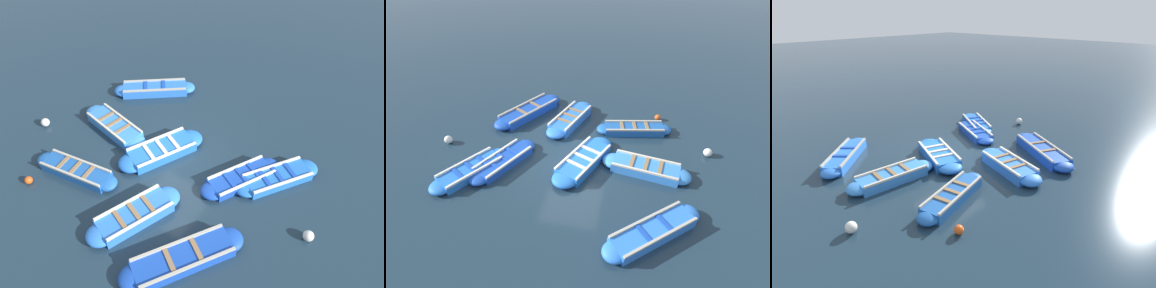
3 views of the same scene
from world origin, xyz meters
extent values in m
plane|color=#1C303F|center=(0.00, 0.00, 0.00)|extent=(120.00, 120.00, 0.00)
cube|color=blue|center=(1.47, -3.55, 0.15)|extent=(2.46, 1.98, 0.30)
ellipsoid|color=blue|center=(0.47, -2.93, 0.15)|extent=(1.14, 1.13, 0.30)
ellipsoid|color=blue|center=(2.47, -4.16, 0.15)|extent=(1.14, 1.13, 0.30)
cube|color=silver|center=(1.26, -3.89, 0.34)|extent=(2.00, 1.27, 0.07)
cube|color=silver|center=(1.68, -3.20, 0.34)|extent=(2.00, 1.27, 0.07)
cube|color=#1947B7|center=(1.05, -3.29, 0.32)|extent=(0.53, 0.74, 0.04)
cube|color=#1947B7|center=(1.47, -3.55, 0.32)|extent=(0.53, 0.74, 0.04)
cube|color=#1947B7|center=(1.90, -3.81, 0.32)|extent=(0.53, 0.74, 0.04)
cube|color=blue|center=(-2.62, -0.68, 0.19)|extent=(2.55, 1.62, 0.39)
ellipsoid|color=blue|center=(-3.75, -0.32, 0.19)|extent=(1.12, 1.10, 0.39)
ellipsoid|color=blue|center=(-1.49, -1.04, 0.19)|extent=(1.12, 1.10, 0.39)
cube|color=silver|center=(-2.75, -1.09, 0.42)|extent=(2.24, 0.78, 0.07)
cube|color=silver|center=(-2.49, -0.26, 0.42)|extent=(2.24, 0.78, 0.07)
cube|color=olive|center=(-3.10, -0.52, 0.41)|extent=(0.39, 0.84, 0.04)
cube|color=olive|center=(-2.62, -0.68, 0.41)|extent=(0.39, 0.84, 0.04)
cube|color=olive|center=(-2.14, -0.83, 0.41)|extent=(0.39, 0.84, 0.04)
cube|color=#3884E0|center=(0.03, 2.85, 0.18)|extent=(1.26, 2.58, 0.35)
ellipsoid|color=#3884E0|center=(0.21, 4.07, 0.18)|extent=(0.95, 0.97, 0.35)
ellipsoid|color=#3884E0|center=(-0.15, 1.62, 0.18)|extent=(0.95, 0.97, 0.35)
cube|color=beige|center=(-0.38, 2.91, 0.39)|extent=(0.43, 2.41, 0.07)
cube|color=beige|center=(0.44, 2.79, 0.39)|extent=(0.43, 2.41, 0.07)
cube|color=olive|center=(0.11, 3.37, 0.37)|extent=(0.81, 0.26, 0.04)
cube|color=olive|center=(0.03, 2.85, 0.37)|extent=(0.81, 0.26, 0.04)
cube|color=olive|center=(-0.04, 2.33, 0.37)|extent=(0.81, 0.26, 0.04)
cube|color=#1E59AD|center=(-2.45, 2.26, 0.17)|extent=(1.26, 2.66, 0.33)
ellipsoid|color=#1E59AD|center=(-2.70, 3.51, 0.17)|extent=(0.84, 0.86, 0.33)
ellipsoid|color=#1E59AD|center=(-2.20, 1.00, 0.17)|extent=(0.84, 0.86, 0.33)
cube|color=#B2AD9E|center=(-2.79, 2.19, 0.37)|extent=(0.57, 2.47, 0.07)
cube|color=#B2AD9E|center=(-2.11, 2.33, 0.37)|extent=(0.57, 2.47, 0.07)
cube|color=olive|center=(-2.56, 2.79, 0.35)|extent=(0.69, 0.27, 0.04)
cube|color=olive|center=(-2.45, 2.26, 0.35)|extent=(0.69, 0.27, 0.04)
cube|color=olive|center=(-2.34, 1.72, 0.35)|extent=(0.69, 0.27, 0.04)
cube|color=blue|center=(0.10, 0.49, 0.18)|extent=(2.62, 1.88, 0.36)
ellipsoid|color=blue|center=(-1.01, 0.95, 0.18)|extent=(1.27, 1.26, 0.36)
ellipsoid|color=blue|center=(1.21, 0.02, 0.18)|extent=(1.27, 1.26, 0.36)
cube|color=silver|center=(-0.08, 0.05, 0.39)|extent=(2.21, 0.98, 0.07)
cube|color=silver|center=(0.28, 0.93, 0.39)|extent=(2.21, 0.98, 0.07)
cube|color=beige|center=(-0.37, 0.68, 0.38)|extent=(0.48, 0.89, 0.04)
cube|color=beige|center=(0.10, 0.49, 0.38)|extent=(0.48, 0.89, 0.04)
cube|color=beige|center=(0.57, 0.29, 0.38)|extent=(0.48, 0.89, 0.04)
cube|color=blue|center=(2.85, 3.17, 0.18)|extent=(2.43, 2.63, 0.37)
ellipsoid|color=blue|center=(1.94, 4.22, 0.18)|extent=(1.07, 1.07, 0.37)
ellipsoid|color=blue|center=(3.76, 2.12, 0.18)|extent=(1.07, 1.07, 0.37)
cube|color=#B2AD9E|center=(2.57, 2.93, 0.40)|extent=(1.84, 2.11, 0.07)
cube|color=#B2AD9E|center=(3.13, 3.41, 0.40)|extent=(1.84, 2.11, 0.07)
cube|color=#1947B7|center=(2.59, 3.47, 0.39)|extent=(0.63, 0.57, 0.04)
cube|color=#1947B7|center=(3.11, 2.87, 0.39)|extent=(0.63, 0.57, 0.04)
cube|color=#1947B7|center=(-2.87, -2.79, 0.19)|extent=(3.03, 2.27, 0.37)
ellipsoid|color=#1947B7|center=(-4.16, -2.06, 0.19)|extent=(1.18, 1.17, 0.37)
ellipsoid|color=#1947B7|center=(-1.59, -3.52, 0.19)|extent=(1.18, 1.17, 0.37)
cube|color=#B2AD9E|center=(-3.08, -3.16, 0.41)|extent=(2.56, 1.51, 0.07)
cube|color=#B2AD9E|center=(-2.67, -2.43, 0.41)|extent=(2.56, 1.51, 0.07)
cube|color=olive|center=(-3.24, -2.58, 0.39)|extent=(0.52, 0.77, 0.04)
cube|color=olive|center=(-2.51, -3.00, 0.39)|extent=(0.52, 0.77, 0.04)
cube|color=#1947B7|center=(0.73, -2.56, 0.15)|extent=(2.45, 1.77, 0.29)
ellipsoid|color=#1947B7|center=(-0.31, -2.07, 0.15)|extent=(1.09, 1.08, 0.29)
ellipsoid|color=#1947B7|center=(1.77, -3.05, 0.15)|extent=(1.09, 1.08, 0.29)
cube|color=silver|center=(0.56, -2.92, 0.33)|extent=(2.07, 1.03, 0.07)
cube|color=silver|center=(0.90, -2.21, 0.33)|extent=(2.07, 1.03, 0.07)
cube|color=#1947B7|center=(0.29, -2.36, 0.31)|extent=(0.45, 0.75, 0.04)
cube|color=#1947B7|center=(0.73, -2.56, 0.31)|extent=(0.45, 0.75, 0.04)
cube|color=#1947B7|center=(1.17, -2.77, 0.31)|extent=(0.45, 0.75, 0.04)
sphere|color=#E05119|center=(-3.70, 3.28, 0.14)|extent=(0.28, 0.28, 0.28)
sphere|color=silver|center=(-1.45, 5.26, 0.17)|extent=(0.34, 0.34, 0.34)
sphere|color=silver|center=(-0.04, -5.38, 0.17)|extent=(0.34, 0.34, 0.34)
camera|label=1|loc=(-7.02, -6.17, 10.04)|focal=35.00mm
camera|label=2|loc=(8.66, 2.10, 7.83)|focal=28.00mm
camera|label=3|loc=(-8.24, 8.04, 5.63)|focal=28.00mm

